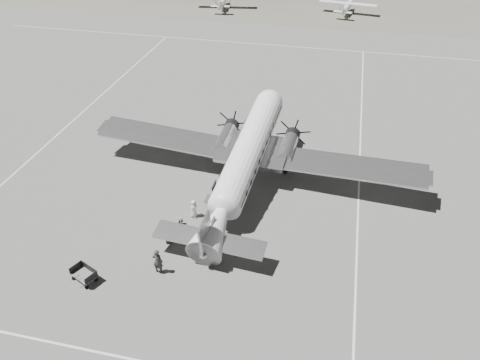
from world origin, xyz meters
name	(u,v)px	position (x,y,z in m)	size (l,w,h in m)	color
ground	(205,209)	(0.00, 0.00, 0.00)	(260.00, 260.00, 0.00)	slate
taxi_line_near	(135,360)	(0.00, -14.00, 0.01)	(60.00, 0.15, 0.01)	silver
taxi_line_right	(357,231)	(12.00, 0.00, 0.01)	(0.15, 80.00, 0.01)	silver
taxi_line_left	(66,127)	(-18.00, 10.00, 0.01)	(0.15, 60.00, 0.01)	silver
taxi_line_horizon	(281,46)	(0.00, 40.00, 0.01)	(90.00, 0.15, 0.01)	silver
dc3_airliner	(245,160)	(2.55, 3.50, 2.79)	(29.29, 20.33, 5.58)	silver
light_plane_left	(223,2)	(-13.60, 57.99, 1.14)	(11.01, 8.93, 2.29)	white
light_plane_right	(347,8)	(8.80, 59.14, 1.06)	(10.23, 8.30, 2.12)	white
baggage_cart_near	(176,233)	(-1.07, -3.86, 0.50)	(1.78, 1.26, 1.01)	#5D5D5D
baggage_cart_far	(84,275)	(-5.63, -9.12, 0.49)	(1.74, 1.22, 0.98)	#5D5D5D
ground_crew	(158,261)	(-1.09, -7.31, 1.00)	(0.73, 0.48, 1.99)	#2C2C2C
ramp_agent	(182,226)	(-0.73, -3.33, 0.83)	(0.81, 0.63, 1.66)	beige
passenger	(194,209)	(-0.55, -1.05, 0.75)	(0.74, 0.48, 1.51)	silver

